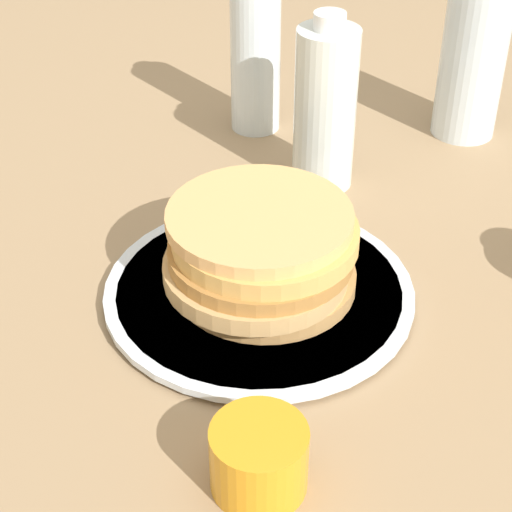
{
  "coord_description": "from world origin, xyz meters",
  "views": [
    {
      "loc": [
        -0.47,
        0.44,
        0.52
      ],
      "look_at": [
        0.0,
        0.01,
        0.05
      ],
      "focal_mm": 60.0,
      "sensor_mm": 36.0,
      "label": 1
    }
  ],
  "objects": [
    {
      "name": "ground_plane",
      "position": [
        0.0,
        0.0,
        0.0
      ],
      "size": [
        4.0,
        4.0,
        0.0
      ],
      "primitive_type": "plane",
      "color": "#9E7F5B"
    },
    {
      "name": "plate",
      "position": [
        0.0,
        0.01,
        0.01
      ],
      "size": [
        0.3,
        0.3,
        0.01
      ],
      "color": "silver",
      "rests_on": "ground_plane"
    },
    {
      "name": "water_bottle_far",
      "position": [
        0.11,
        -0.19,
        0.09
      ],
      "size": [
        0.07,
        0.07,
        0.2
      ],
      "color": "silver",
      "rests_on": "ground_plane"
    },
    {
      "name": "juice_glass",
      "position": [
        -0.16,
        0.16,
        0.03
      ],
      "size": [
        0.07,
        0.07,
        0.06
      ],
      "color": "orange",
      "rests_on": "ground_plane"
    },
    {
      "name": "water_bottle_near",
      "position": [
        0.08,
        -0.41,
        0.1
      ],
      "size": [
        0.08,
        0.08,
        0.21
      ],
      "color": "silver",
      "rests_on": "ground_plane"
    },
    {
      "name": "water_bottle_mid",
      "position": [
        0.26,
        -0.23,
        0.09
      ],
      "size": [
        0.06,
        0.06,
        0.2
      ],
      "color": "silver",
      "rests_on": "ground_plane"
    },
    {
      "name": "pancake_stack",
      "position": [
        0.0,
        0.01,
        0.05
      ],
      "size": [
        0.18,
        0.18,
        0.08
      ],
      "color": "tan",
      "rests_on": "plate"
    }
  ]
}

